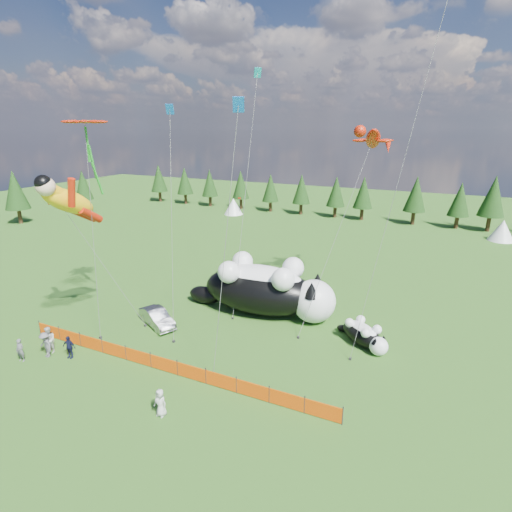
% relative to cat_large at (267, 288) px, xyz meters
% --- Properties ---
extents(ground, '(160.00, 160.00, 0.00)m').
position_rel_cat_large_xyz_m(ground, '(-2.46, -7.08, -2.15)').
color(ground, '#133B0A').
rests_on(ground, ground).
extents(safety_fence, '(22.06, 0.06, 1.10)m').
position_rel_cat_large_xyz_m(safety_fence, '(-2.46, -10.08, -1.65)').
color(safety_fence, '#262626').
rests_on(safety_fence, ground).
extents(tree_line, '(90.00, 4.00, 8.00)m').
position_rel_cat_large_xyz_m(tree_line, '(-2.46, 37.92, 1.85)').
color(tree_line, black).
rests_on(tree_line, ground).
extents(festival_tents, '(50.00, 3.20, 2.80)m').
position_rel_cat_large_xyz_m(festival_tents, '(8.54, 32.92, -0.75)').
color(festival_tents, white).
rests_on(festival_tents, ground).
extents(cat_large, '(12.53, 5.00, 4.52)m').
position_rel_cat_large_xyz_m(cat_large, '(0.00, 0.00, 0.00)').
color(cat_large, black).
rests_on(cat_large, ground).
extents(cat_small, '(3.95, 3.40, 1.67)m').
position_rel_cat_large_xyz_m(cat_small, '(8.04, -1.71, -1.35)').
color(cat_small, black).
rests_on(cat_small, ground).
extents(car, '(4.03, 2.94, 1.27)m').
position_rel_cat_large_xyz_m(car, '(-6.65, -5.39, -1.51)').
color(car, '#A2A2A6').
rests_on(car, ground).
extents(spectator_a, '(0.62, 0.46, 1.54)m').
position_rel_cat_large_xyz_m(spectator_a, '(-11.49, -12.98, -1.38)').
color(spectator_a, '#58575C').
rests_on(spectator_a, ground).
extents(spectator_b, '(1.00, 0.74, 1.83)m').
position_rel_cat_large_xyz_m(spectator_b, '(-10.70, -11.47, -1.23)').
color(spectator_b, beige).
rests_on(spectator_b, ground).
extents(spectator_c, '(0.97, 0.60, 1.55)m').
position_rel_cat_large_xyz_m(spectator_c, '(-8.99, -11.38, -1.38)').
color(spectator_c, '#121532').
rests_on(spectator_c, ground).
extents(spectator_d, '(1.20, 0.76, 1.73)m').
position_rel_cat_large_xyz_m(spectator_d, '(-10.46, -11.94, -1.28)').
color(spectator_d, '#58575C').
rests_on(spectator_d, ground).
extents(spectator_e, '(0.78, 0.53, 1.54)m').
position_rel_cat_large_xyz_m(spectator_e, '(-0.19, -13.34, -1.38)').
color(spectator_e, beige).
rests_on(spectator_e, ground).
extents(superhero_kite, '(5.40, 5.04, 12.22)m').
position_rel_cat_large_xyz_m(superhero_kite, '(-10.54, -8.52, 7.55)').
color(superhero_kite, yellow).
rests_on(superhero_kite, ground).
extents(gecko_kite, '(4.66, 11.82, 16.05)m').
position_rel_cat_large_xyz_m(gecko_kite, '(6.30, 5.82, 11.29)').
color(gecko_kite, '#B71E09').
rests_on(gecko_kite, ground).
extents(flower_kite, '(3.80, 4.28, 14.87)m').
position_rel_cat_large_xyz_m(flower_kite, '(-10.49, -6.40, 12.34)').
color(flower_kite, '#B71E09').
rests_on(flower_kite, ground).
extents(diamond_kite_a, '(2.93, 4.74, 16.49)m').
position_rel_cat_large_xyz_m(diamond_kite_a, '(-6.24, -2.80, 12.55)').
color(diamond_kite_a, blue).
rests_on(diamond_kite_a, ground).
extents(diamond_kite_c, '(1.85, 1.73, 16.15)m').
position_rel_cat_large_xyz_m(diamond_kite_c, '(1.90, -8.32, 12.54)').
color(diamond_kite_c, blue).
rests_on(diamond_kite_c, ground).
extents(diamond_kite_d, '(1.39, 6.93, 19.61)m').
position_rel_cat_large_xyz_m(diamond_kite_d, '(-2.76, 4.03, 15.32)').
color(diamond_kite_d, '#0D98A2').
rests_on(diamond_kite_d, ground).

